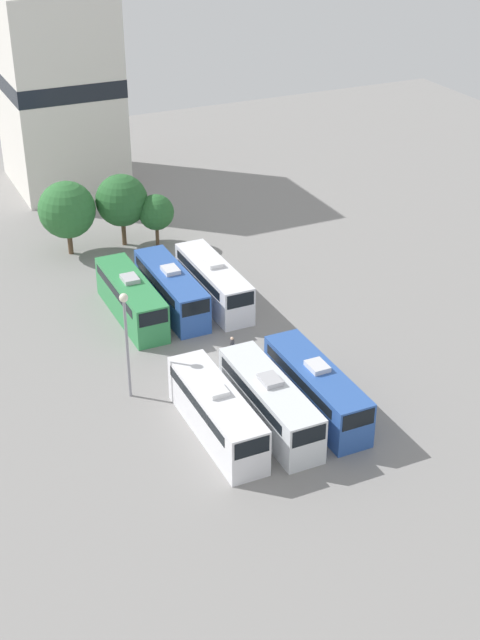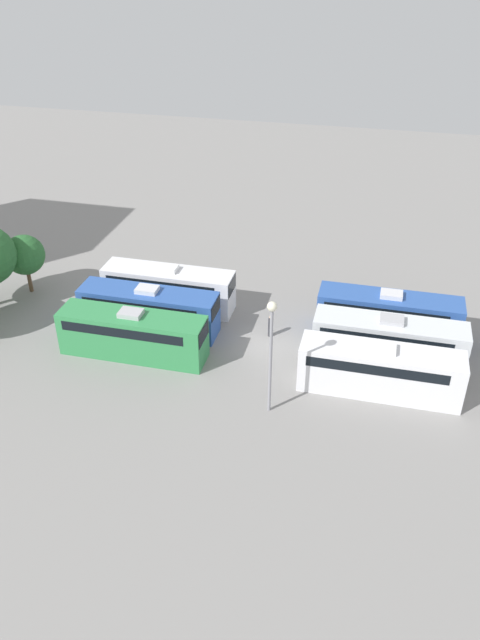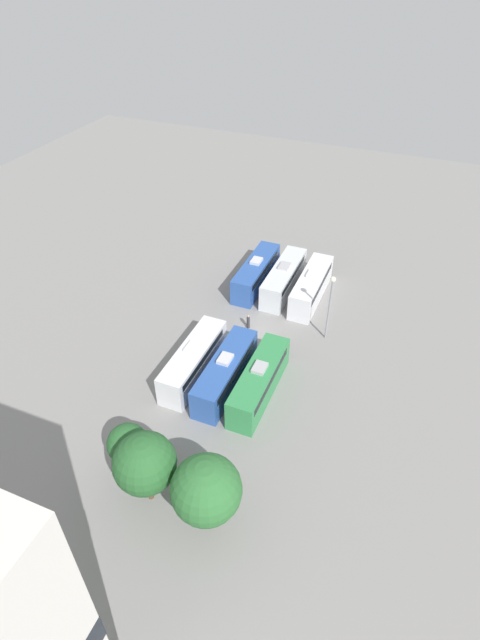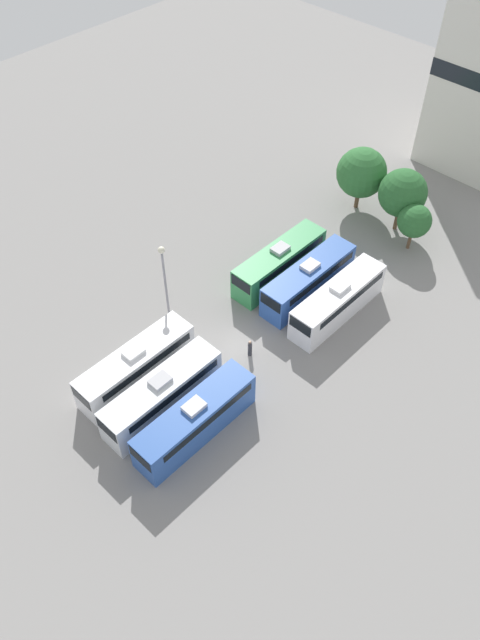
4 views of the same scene
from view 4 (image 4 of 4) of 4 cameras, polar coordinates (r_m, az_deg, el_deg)
ground_plane at (r=53.85m, az=0.06°, el=-2.37°), size 124.97×124.97×0.00m
bus_0 at (r=50.90m, az=-9.45°, el=-4.08°), size 2.63×10.52×3.62m
bus_1 at (r=48.90m, az=-7.11°, el=-6.67°), size 2.63×10.52×3.62m
bus_2 at (r=47.31m, az=-4.09°, el=-9.01°), size 2.63×10.52×3.62m
bus_3 at (r=58.81m, az=3.64°, el=5.33°), size 2.63×10.52×3.62m
bus_4 at (r=57.34m, az=6.31°, el=3.76°), size 2.63×10.52×3.62m
bus_5 at (r=55.74m, az=8.95°, el=1.82°), size 2.63×10.52×3.62m
worker_person at (r=52.60m, az=0.91°, el=-2.62°), size 0.36×0.36×1.75m
light_pole at (r=52.90m, az=-6.98°, el=4.50°), size 0.60×0.60×7.98m
tree_0 at (r=66.85m, az=11.05°, el=13.08°), size 5.19×5.19×6.91m
tree_1 at (r=64.63m, az=14.65°, el=11.16°), size 4.82×4.82×6.84m
tree_2 at (r=63.06m, az=15.66°, el=8.71°), size 3.32×3.32×5.07m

